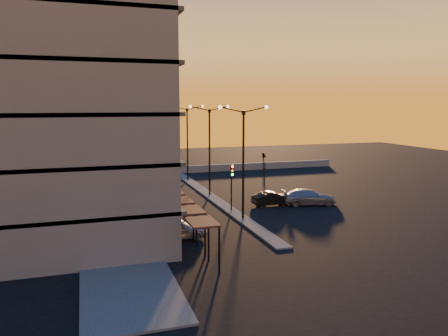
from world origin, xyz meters
TOP-DOWN VIEW (x-y plane):
  - ground at (0.00, 0.00)m, footprint 120.00×120.00m
  - sidewalk_west at (-10.50, 4.00)m, footprint 5.00×40.00m
  - median at (0.00, 10.00)m, footprint 1.20×36.00m
  - parapet at (2.00, 26.00)m, footprint 44.00×0.50m
  - building at (-14.00, 0.03)m, footprint 14.35×17.08m
  - streetlamp_near at (0.00, 0.00)m, footprint 4.32×0.32m
  - streetlamp_mid at (0.00, 10.00)m, footprint 4.32×0.32m
  - streetlamp_far at (0.00, 20.00)m, footprint 4.32×0.32m
  - traffic_light_main at (0.00, 2.87)m, footprint 0.28×0.44m
  - signal_east_a at (8.00, 14.00)m, footprint 0.13×0.16m
  - signal_east_b at (9.50, 18.00)m, footprint 0.42×1.99m
  - car_hatchback at (-6.50, -3.41)m, footprint 4.69×1.98m
  - car_sedan at (4.55, 4.10)m, footprint 3.94×1.39m
  - car_wagon at (8.00, 3.21)m, footprint 5.59×3.36m

SIDE VIEW (x-z plane):
  - ground at x=0.00m, z-range 0.00..0.00m
  - sidewalk_west at x=-10.50m, z-range 0.00..0.12m
  - median at x=0.00m, z-range 0.00..0.12m
  - parapet at x=2.00m, z-range 0.00..1.00m
  - car_sedan at x=4.55m, z-range 0.00..1.29m
  - car_wagon at x=8.00m, z-range 0.00..1.52m
  - car_hatchback at x=-6.50m, z-range 0.00..1.58m
  - signal_east_a at x=8.00m, z-range 0.13..3.73m
  - traffic_light_main at x=0.00m, z-range 0.76..5.01m
  - signal_east_b at x=9.50m, z-range 1.30..4.90m
  - streetlamp_near at x=0.00m, z-range 0.84..10.35m
  - streetlamp_mid at x=0.00m, z-range 0.84..10.35m
  - streetlamp_far at x=0.00m, z-range 0.84..10.35m
  - building at x=-14.00m, z-range -0.59..24.41m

